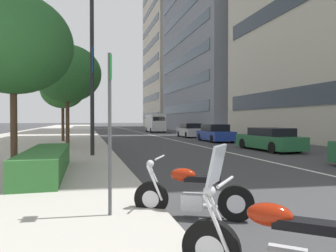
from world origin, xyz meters
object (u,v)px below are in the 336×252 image
(car_lead_in_lane, at_px, (191,131))
(motorcycle_by_sign_pole, at_px, (283,250))
(parking_sign_by_curb, at_px, (110,119))
(street_tree_by_lamp_post, at_px, (13,44))
(motorcycle_far_end_row, at_px, (191,195))
(car_approaching_light, at_px, (215,133))
(car_mid_block_traffic, at_px, (269,140))
(street_lamp_with_banners, at_px, (100,37))
(street_tree_mid_sidewalk, at_px, (63,90))
(street_tree_near_plaza_corner, at_px, (67,74))
(delivery_van_ahead, at_px, (155,123))

(car_lead_in_lane, bearing_deg, motorcycle_by_sign_pole, 165.20)
(parking_sign_by_curb, xyz_separation_m, street_tree_by_lamp_post, (6.06, 2.72, 2.49))
(motorcycle_far_end_row, height_order, car_approaching_light, car_approaching_light)
(car_approaching_light, distance_m, street_tree_by_lamp_post, 18.14)
(car_mid_block_traffic, relative_size, street_lamp_with_banners, 0.50)
(car_mid_block_traffic, relative_size, parking_sign_by_curb, 1.71)
(motorcycle_far_end_row, relative_size, street_tree_mid_sidewalk, 0.37)
(motorcycle_far_end_row, bearing_deg, car_approaching_light, -87.10)
(street_tree_near_plaza_corner, bearing_deg, street_lamp_with_banners, -160.25)
(delivery_van_ahead, height_order, street_lamp_with_banners, street_lamp_with_banners)
(car_lead_in_lane, relative_size, street_tree_near_plaza_corner, 0.77)
(car_approaching_light, height_order, street_tree_by_lamp_post, street_tree_by_lamp_post)
(car_approaching_light, relative_size, street_tree_near_plaza_corner, 0.75)
(motorcycle_by_sign_pole, distance_m, parking_sign_by_curb, 3.30)
(street_lamp_with_banners, bearing_deg, car_lead_in_lane, -31.79)
(street_tree_by_lamp_post, xyz_separation_m, street_tree_near_plaza_corner, (7.97, -1.29, 0.22))
(car_lead_in_lane, xyz_separation_m, delivery_van_ahead, (14.19, 0.60, 0.71))
(street_lamp_with_banners, distance_m, street_tree_mid_sidewalk, 11.08)
(motorcycle_by_sign_pole, height_order, street_tree_by_lamp_post, street_tree_by_lamp_post)
(motorcycle_far_end_row, bearing_deg, street_tree_by_lamp_post, -28.46)
(car_approaching_light, bearing_deg, car_mid_block_traffic, -178.51)
(motorcycle_far_end_row, bearing_deg, delivery_van_ahead, -74.09)
(motorcycle_far_end_row, relative_size, parking_sign_by_curb, 0.72)
(car_lead_in_lane, xyz_separation_m, street_tree_mid_sidewalk, (-5.15, 12.18, 3.39))
(street_tree_mid_sidewalk, bearing_deg, motorcycle_by_sign_pole, -170.95)
(motorcycle_by_sign_pole, height_order, motorcycle_far_end_row, motorcycle_by_sign_pole)
(motorcycle_by_sign_pole, height_order, car_mid_block_traffic, motorcycle_by_sign_pole)
(car_mid_block_traffic, distance_m, street_tree_near_plaza_corner, 12.44)
(car_lead_in_lane, distance_m, street_tree_by_lamp_post, 23.34)
(street_tree_by_lamp_post, bearing_deg, street_tree_near_plaza_corner, -9.17)
(car_mid_block_traffic, relative_size, delivery_van_ahead, 0.85)
(street_tree_near_plaza_corner, bearing_deg, street_tree_by_lamp_post, 170.83)
(motorcycle_far_end_row, xyz_separation_m, street_tree_near_plaza_corner, (14.09, 2.85, 4.08))
(street_tree_by_lamp_post, bearing_deg, delivery_van_ahead, -20.08)
(motorcycle_far_end_row, xyz_separation_m, parking_sign_by_curb, (0.06, 1.42, 1.37))
(delivery_van_ahead, distance_m, street_lamp_with_banners, 31.73)
(car_mid_block_traffic, distance_m, street_lamp_with_banners, 10.93)
(car_mid_block_traffic, height_order, street_tree_by_lamp_post, street_tree_by_lamp_post)
(car_mid_block_traffic, xyz_separation_m, delivery_van_ahead, (28.78, 0.42, 0.76))
(motorcycle_far_end_row, relative_size, car_mid_block_traffic, 0.42)
(motorcycle_far_end_row, bearing_deg, car_lead_in_lane, -81.45)
(car_approaching_light, height_order, delivery_van_ahead, delivery_van_ahead)
(motorcycle_by_sign_pole, xyz_separation_m, car_approaching_light, (21.16, -8.41, 0.22))
(parking_sign_by_curb, height_order, street_lamp_with_banners, street_lamp_with_banners)
(parking_sign_by_curb, distance_m, street_tree_near_plaza_corner, 14.36)
(car_approaching_light, xyz_separation_m, street_lamp_with_banners, (-9.19, 9.68, 4.92))
(street_lamp_with_banners, height_order, street_tree_near_plaza_corner, street_lamp_with_banners)
(delivery_van_ahead, bearing_deg, street_tree_by_lamp_post, 160.95)
(motorcycle_far_end_row, bearing_deg, motorcycle_by_sign_pole, 119.65)
(car_mid_block_traffic, bearing_deg, parking_sign_by_curb, 135.44)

